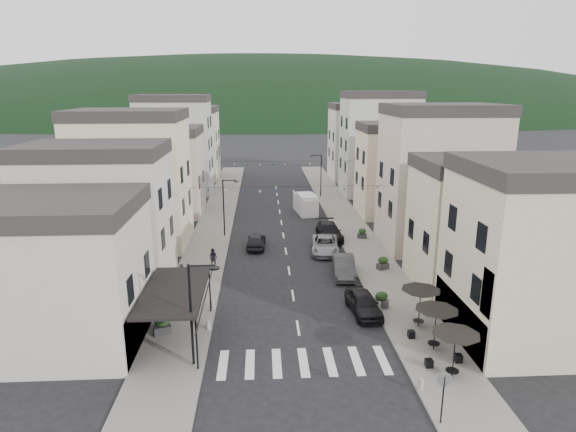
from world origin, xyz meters
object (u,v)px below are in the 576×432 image
pedestrian_b (213,258)px  parked_car_a (363,303)px  parked_car_b (344,266)px  parked_car_c (325,245)px  pedestrian_a (182,276)px  parked_car_d (329,231)px  parked_car_e (256,241)px  delivery_van (306,203)px

pedestrian_b → parked_car_a: bearing=-20.4°
pedestrian_b → parked_car_b: bearing=7.5°
parked_car_c → pedestrian_a: (-11.97, -7.88, 0.32)m
parked_car_d → parked_car_e: (-7.40, -2.39, -0.07)m
parked_car_b → pedestrian_b: 11.04m
pedestrian_b → parked_car_e: bearing=74.7°
parked_car_c → pedestrian_b: 10.64m
delivery_van → parked_car_a: bearing=-95.0°
parked_car_b → pedestrian_b: size_ratio=2.96×
parked_car_d → parked_car_a: bearing=-92.6°
parked_car_c → delivery_van: 14.65m
pedestrian_a → pedestrian_b: size_ratio=1.17×
pedestrian_a → parked_car_c: bearing=32.3°
parked_car_e → pedestrian_b: bearing=58.8°
delivery_van → pedestrian_b: size_ratio=3.31×
parked_car_a → parked_car_d: parked_car_d is taller
parked_car_b → parked_car_e: bearing=138.9°
parked_car_d → delivery_van: bearing=95.2°
parked_car_d → pedestrian_a: (-12.94, -11.93, 0.28)m
parked_car_c → delivery_van: bearing=98.2°
parked_car_e → pedestrian_b: 6.33m
parked_car_a → parked_car_e: size_ratio=1.04×
delivery_van → pedestrian_a: 25.28m
parked_car_b → parked_car_e: (-7.22, 7.47, -0.07)m
parked_car_e → pedestrian_b: size_ratio=2.62×
parked_car_b → parked_car_d: size_ratio=0.88×
parked_car_d → parked_car_e: bearing=-164.7°
parked_car_b → pedestrian_a: pedestrian_a is taller
parked_car_a → parked_car_c: bearing=88.8°
parked_car_b → parked_car_e: 10.39m
parked_car_a → pedestrian_a: (-12.94, 4.81, 0.31)m
parked_car_c → parked_car_e: size_ratio=1.26×
parked_car_c → parked_car_e: bearing=171.9°
delivery_van → parked_car_e: bearing=-122.7°
parked_car_e → delivery_van: (5.96, 12.98, 0.48)m
parked_car_a → pedestrian_b: size_ratio=2.73×
parked_car_a → parked_car_b: 6.87m
parked_car_b → delivery_van: 20.49m
parked_car_c → parked_car_e: parked_car_c is taller
pedestrian_a → parked_car_a: bearing=-21.5°
delivery_van → parked_car_b: bearing=-94.5°
parked_car_a → pedestrian_a: pedestrian_a is taller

